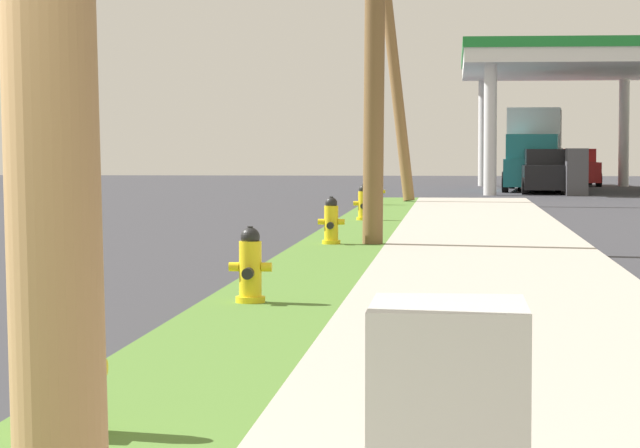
% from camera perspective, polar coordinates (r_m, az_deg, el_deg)
% --- Properties ---
extents(fire_hydrant_nearest, '(0.42, 0.38, 0.74)m').
position_cam_1_polar(fire_hydrant_nearest, '(7.87, -9.85, -5.70)').
color(fire_hydrant_nearest, yellow).
rests_on(fire_hydrant_nearest, grass_verge).
extents(fire_hydrant_second, '(0.42, 0.38, 0.74)m').
position_cam_1_polar(fire_hydrant_second, '(14.21, -2.74, -1.78)').
color(fire_hydrant_second, yellow).
rests_on(fire_hydrant_second, grass_verge).
extents(fire_hydrant_third, '(0.42, 0.37, 0.74)m').
position_cam_1_polar(fire_hydrant_third, '(22.79, 0.44, 0.03)').
color(fire_hydrant_third, yellow).
rests_on(fire_hydrant_third, grass_verge).
extents(fire_hydrant_fourth, '(0.42, 0.37, 0.74)m').
position_cam_1_polar(fire_hydrant_fourth, '(30.30, 1.71, 0.77)').
color(fire_hydrant_fourth, yellow).
rests_on(fire_hydrant_fourth, grass_verge).
extents(fire_hydrant_fifth, '(0.42, 0.38, 0.74)m').
position_cam_1_polar(fire_hydrant_fifth, '(38.42, 2.26, 1.24)').
color(fire_hydrant_fifth, yellow).
rests_on(fire_hydrant_fifth, grass_verge).
extents(utility_pole_background, '(1.77, 1.43, 8.11)m').
position_cam_1_polar(utility_pole_background, '(41.40, 2.86, 6.64)').
color(utility_pole_background, olive).
rests_on(utility_pole_background, grass_verge).
extents(car_black_by_near_pump, '(1.95, 4.51, 1.57)m').
position_cam_1_polar(car_black_by_near_pump, '(52.54, 8.88, 1.98)').
color(car_black_by_near_pump, black).
rests_on(car_black_by_near_pump, ground).
extents(car_red_by_far_pump, '(2.03, 4.54, 1.57)m').
position_cam_1_polar(car_red_by_far_pump, '(63.14, 9.90, 2.14)').
color(car_red_by_far_pump, red).
rests_on(car_red_by_far_pump, ground).
extents(truck_teal_at_forecourt, '(2.62, 6.54, 3.11)m').
position_cam_1_polar(truck_teal_at_forecourt, '(55.78, 8.38, 2.83)').
color(truck_teal_at_forecourt, '#197075').
rests_on(truck_teal_at_forecourt, ground).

